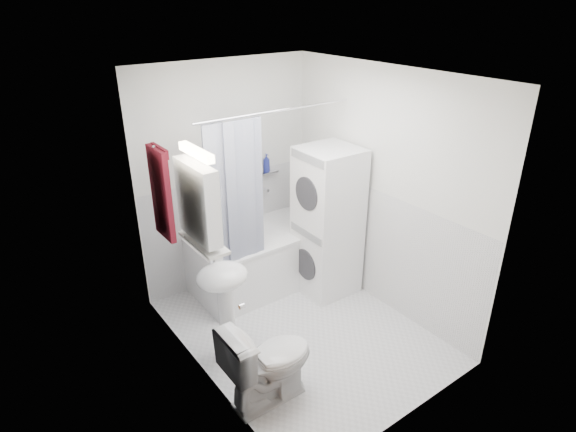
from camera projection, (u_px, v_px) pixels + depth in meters
floor at (300, 330)px, 4.65m from camera, size 2.60×2.60×0.00m
room_walls at (302, 187)px, 4.02m from camera, size 2.60×2.60×2.60m
wainscot at (282, 264)px, 4.61m from camera, size 1.98×2.58×2.58m
door at (242, 306)px, 3.32m from camera, size 0.05×2.00×2.00m
bathtub at (268, 253)px, 5.31m from camera, size 1.68×0.79×0.64m
tub_spout at (265, 189)px, 5.40m from camera, size 0.04×0.12×0.04m
curtain_rod at (285, 109)px, 4.37m from camera, size 1.86×0.02×0.02m
shower_curtain at (236, 200)px, 4.38m from camera, size 0.55×0.02×1.45m
sink at (224, 291)px, 4.01m from camera, size 0.44×0.37×1.04m
medicine_cabinet at (198, 200)px, 3.58m from camera, size 0.13×0.50×0.71m
shelf at (204, 242)px, 3.74m from camera, size 0.18×0.54×0.02m
shower_caddy at (269, 172)px, 5.34m from camera, size 0.22×0.06×0.02m
towel at (161, 192)px, 4.09m from camera, size 0.07×0.34×0.83m
washer_dryer at (327, 222)px, 4.99m from camera, size 0.59×0.58×1.59m
toilet at (268, 362)px, 3.73m from camera, size 0.75×0.42×0.73m
soap_pump at (217, 256)px, 4.05m from camera, size 0.08×0.17×0.08m
shelf_bottle at (212, 244)px, 3.61m from camera, size 0.07×0.18×0.07m
shelf_cup at (196, 230)px, 3.80m from camera, size 0.10×0.09×0.10m
shampoo_a at (257, 169)px, 5.23m from camera, size 0.13×0.17×0.13m
shampoo_b at (267, 169)px, 5.30m from camera, size 0.08×0.21×0.08m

